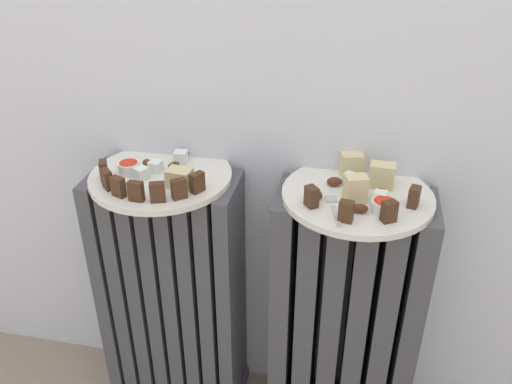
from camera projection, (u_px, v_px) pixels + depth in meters
radiator_left at (173, 298)px, 1.24m from camera, size 0.32×0.15×0.61m
radiator_right at (344, 321)px, 1.17m from camera, size 0.32×0.15×0.61m
plate_left at (161, 176)px, 1.08m from camera, size 0.28×0.28×0.01m
plate_right at (357, 196)px, 1.01m from camera, size 0.28×0.28×0.01m
dark_cake_slice_left_0 at (104, 170)px, 1.05m from camera, size 0.02×0.03×0.04m
dark_cake_slice_left_1 at (107, 179)px, 1.01m from camera, size 0.03×0.03×0.04m
dark_cake_slice_left_2 at (118, 187)px, 0.99m from camera, size 0.03×0.02×0.04m
dark_cake_slice_left_3 at (136, 191)px, 0.97m from camera, size 0.03×0.02×0.04m
dark_cake_slice_left_4 at (157, 192)px, 0.97m from camera, size 0.03×0.02×0.04m
dark_cake_slice_left_5 at (179, 189)px, 0.98m from camera, size 0.03×0.03×0.04m
dark_cake_slice_left_6 at (197, 183)px, 1.00m from camera, size 0.03×0.03×0.04m
marble_cake_slice_left_0 at (180, 178)px, 1.02m from camera, size 0.05×0.04×0.04m
turkish_delight_left_0 at (155, 167)px, 1.08m from camera, size 0.03×0.03×0.02m
turkish_delight_left_1 at (141, 173)px, 1.05m from camera, size 0.03×0.03×0.02m
turkish_delight_left_2 at (181, 157)px, 1.11m from camera, size 0.03×0.03×0.03m
medjool_date_left_0 at (147, 163)px, 1.10m from camera, size 0.02×0.03×0.02m
medjool_date_left_1 at (174, 166)px, 1.08m from camera, size 0.03×0.03×0.02m
medjool_date_left_2 at (185, 152)px, 1.14m from camera, size 0.03×0.03×0.02m
jam_bowl_left at (129, 167)px, 1.07m from camera, size 0.04×0.04×0.02m
dark_cake_slice_right_0 at (312, 197)px, 0.96m from camera, size 0.03×0.03×0.04m
dark_cake_slice_right_1 at (346, 211)px, 0.92m from camera, size 0.03×0.02×0.04m
dark_cake_slice_right_2 at (389, 211)px, 0.92m from camera, size 0.03×0.03×0.04m
dark_cake_slice_right_3 at (414, 197)px, 0.96m from camera, size 0.02×0.03×0.04m
marble_cake_slice_right_0 at (356, 189)px, 0.97m from camera, size 0.05×0.04×0.05m
marble_cake_slice_right_1 at (382, 175)px, 1.02m from camera, size 0.05×0.03×0.05m
marble_cake_slice_right_2 at (352, 164)px, 1.06m from camera, size 0.05×0.04×0.04m
turkish_delight_right_0 at (358, 185)px, 1.01m from camera, size 0.03×0.03×0.02m
turkish_delight_right_1 at (350, 179)px, 1.03m from camera, size 0.03×0.03×0.02m
turkish_delight_right_2 at (380, 197)px, 0.97m from camera, size 0.03×0.03×0.02m
medjool_date_right_0 at (334, 182)px, 1.03m from camera, size 0.03×0.03×0.02m
medjool_date_right_1 at (360, 208)px, 0.95m from camera, size 0.03×0.02×0.02m
medjool_date_right_2 at (318, 195)px, 0.99m from camera, size 0.02×0.03×0.01m
medjool_date_right_3 at (382, 193)px, 0.99m from camera, size 0.03×0.03×0.02m
jam_bowl_right at (384, 205)px, 0.95m from camera, size 0.05×0.05×0.02m
fork at (334, 208)px, 0.96m from camera, size 0.04×0.10×0.00m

